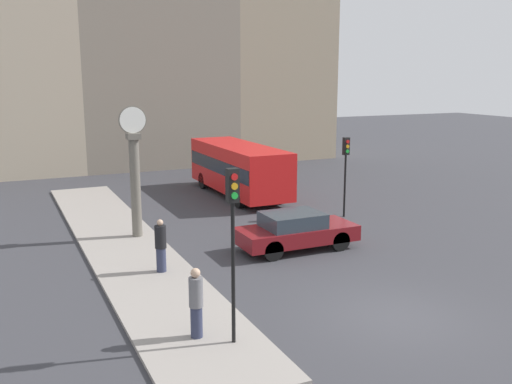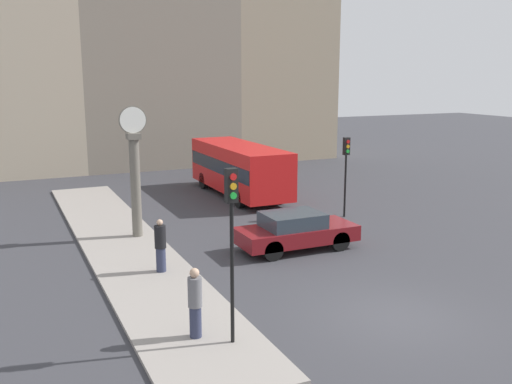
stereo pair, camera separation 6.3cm
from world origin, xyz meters
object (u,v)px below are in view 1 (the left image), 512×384
at_px(bus_distant, 239,167).
at_px(pedestrian_grey_jacket, 196,303).
at_px(street_clock, 135,175).
at_px(sedan_car, 296,231).
at_px(traffic_light_near, 233,221).
at_px(traffic_light_far, 346,160).
at_px(pedestrian_black_jacket, 161,246).

bearing_deg(bus_distant, pedestrian_grey_jacket, -116.58).
distance_m(bus_distant, street_clock, 8.75).
relative_size(sedan_car, bus_distant, 0.53).
distance_m(sedan_car, street_clock, 6.39).
height_order(bus_distant, traffic_light_near, traffic_light_near).
relative_size(traffic_light_near, traffic_light_far, 1.16).
relative_size(bus_distant, pedestrian_black_jacket, 4.80).
relative_size(traffic_light_far, pedestrian_black_jacket, 2.08).
bearing_deg(pedestrian_grey_jacket, street_clock, 85.39).
height_order(pedestrian_black_jacket, pedestrian_grey_jacket, pedestrian_grey_jacket).
bearing_deg(street_clock, sedan_car, -37.90).
bearing_deg(traffic_light_far, traffic_light_near, -134.60).
bearing_deg(traffic_light_far, sedan_car, -142.07).
height_order(traffic_light_near, pedestrian_black_jacket, traffic_light_near).
bearing_deg(pedestrian_black_jacket, traffic_light_far, 22.43).
distance_m(traffic_light_far, pedestrian_black_jacket, 10.27).
height_order(traffic_light_near, pedestrian_grey_jacket, traffic_light_near).
bearing_deg(pedestrian_grey_jacket, traffic_light_near, -41.56).
distance_m(bus_distant, traffic_light_near, 16.80).
xyz_separation_m(street_clock, pedestrian_grey_jacket, (-0.73, -9.11, -1.52)).
relative_size(street_clock, pedestrian_black_jacket, 2.93).
bearing_deg(traffic_light_far, bus_distant, 112.38).
distance_m(bus_distant, traffic_light_far, 6.62).
bearing_deg(bus_distant, traffic_light_far, -67.62).
xyz_separation_m(traffic_light_near, pedestrian_grey_jacket, (-0.69, 0.62, -2.05)).
distance_m(traffic_light_far, street_clock, 9.14).
bearing_deg(pedestrian_black_jacket, bus_distant, 55.24).
distance_m(sedan_car, pedestrian_black_jacket, 5.13).
xyz_separation_m(sedan_car, traffic_light_far, (4.28, 3.34, 1.83)).
height_order(sedan_car, pedestrian_grey_jacket, pedestrian_grey_jacket).
xyz_separation_m(bus_distant, pedestrian_grey_jacket, (-7.37, -14.73, -0.55)).
height_order(bus_distant, pedestrian_grey_jacket, bus_distant).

